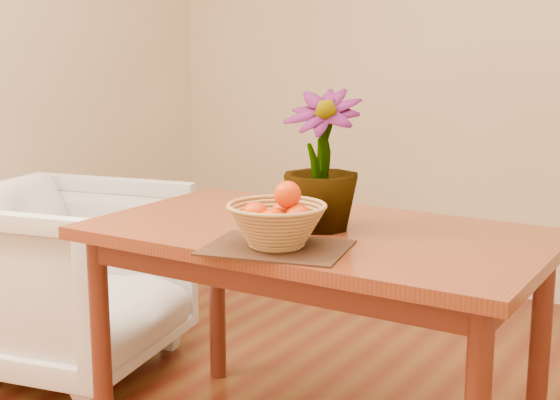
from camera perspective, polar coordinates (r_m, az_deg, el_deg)
The scene contains 7 objects.
wall_back at distance 4.16m, azimuth 16.12°, elevation 11.44°, with size 4.00×0.02×2.70m, color beige.
table at distance 2.43m, azimuth 2.69°, elevation -4.11°, with size 1.40×0.80×0.75m.
placemat at distance 2.17m, azimuth -0.24°, elevation -3.50°, with size 0.39×0.29×0.01m, color #361C13.
wicker_basket at distance 2.15m, azimuth -0.24°, elevation -1.98°, with size 0.28×0.28×0.11m.
orange_pile at distance 2.14m, azimuth -0.09°, elevation -0.95°, with size 0.20×0.19×0.14m.
potted_plant at distance 2.36m, azimuth 3.04°, elevation 2.92°, with size 0.24×0.24×0.43m, color #164814.
armchair at distance 3.28m, azimuth -15.47°, elevation -4.89°, with size 0.81×0.76×0.84m, color gray.
Camera 1 is at (1.12, -1.75, 1.30)m, focal length 50.00 mm.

